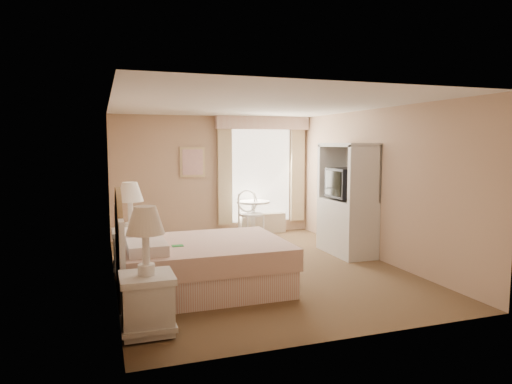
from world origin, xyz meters
name	(u,v)px	position (x,y,z in m)	size (l,w,h in m)	color
room	(256,188)	(0.00, 0.00, 1.25)	(4.21, 5.51, 2.51)	brown
window	(262,171)	(1.05, 2.65, 1.34)	(2.05, 0.22, 2.51)	white
framed_art	(193,162)	(-0.45, 2.71, 1.55)	(0.52, 0.04, 0.62)	tan
bed	(194,263)	(-1.12, -0.75, 0.36)	(2.16, 1.69, 1.50)	tan
nightstand_near	(147,287)	(-1.84, -1.99, 0.49)	(0.53, 0.53, 1.29)	silver
nightstand_far	(131,239)	(-1.84, 0.41, 0.50)	(0.55, 0.55, 1.33)	silver
round_table	(253,213)	(0.76, 2.40, 0.49)	(0.69, 0.69, 0.73)	white
cafe_chair	(250,210)	(0.60, 2.17, 0.57)	(0.56, 0.56, 0.99)	white
armoire	(347,208)	(1.81, 0.38, 0.80)	(0.58, 1.16, 1.94)	silver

